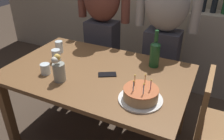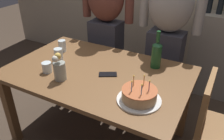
{
  "view_description": "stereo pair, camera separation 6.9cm",
  "coord_description": "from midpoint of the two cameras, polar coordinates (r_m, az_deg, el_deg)",
  "views": [
    {
      "loc": [
        0.84,
        -1.44,
        1.69
      ],
      "look_at": [
        0.18,
        -0.09,
        0.84
      ],
      "focal_mm": 37.16,
      "sensor_mm": 36.0,
      "label": 1
    },
    {
      "loc": [
        0.9,
        -1.41,
        1.69
      ],
      "look_at": [
        0.18,
        -0.09,
        0.84
      ],
      "focal_mm": 37.16,
      "sensor_mm": 36.0,
      "label": 2
    }
  ],
  "objects": [
    {
      "name": "shelf_cabinet",
      "position": [
        2.99,
        23.34,
        3.74
      ],
      "size": [
        0.69,
        0.3,
        1.28
      ],
      "color": "#9E9384",
      "rests_on": "ground_plane"
    },
    {
      "name": "person_woman_cardigan",
      "position": [
        2.33,
        11.71,
        8.35
      ],
      "size": [
        0.61,
        0.27,
        1.66
      ],
      "rotation": [
        0.0,
        0.0,
        3.14
      ],
      "color": "#33333D",
      "rests_on": "ground_plane"
    },
    {
      "name": "water_glass_far",
      "position": [
        2.11,
        -14.4,
        3.45
      ],
      "size": [
        0.08,
        0.08,
        0.11
      ],
      "primitive_type": "cylinder",
      "color": "silver",
      "rests_on": "dining_table"
    },
    {
      "name": "cell_phone",
      "position": [
        1.86,
        -2.22,
        -1.12
      ],
      "size": [
        0.16,
        0.13,
        0.01
      ],
      "primitive_type": "cube",
      "rotation": [
        0.0,
        0.0,
        0.52
      ],
      "color": "black",
      "rests_on": "dining_table"
    },
    {
      "name": "water_glass_side",
      "position": [
        2.28,
        -13.71,
        5.56
      ],
      "size": [
        0.07,
        0.07,
        0.11
      ],
      "primitive_type": "cylinder",
      "color": "silver",
      "rests_on": "dining_table"
    },
    {
      "name": "dining_table",
      "position": [
        1.97,
        -4.74,
        -2.77
      ],
      "size": [
        1.5,
        0.96,
        0.74
      ],
      "color": "brown",
      "rests_on": "ground_plane"
    },
    {
      "name": "birthday_cake",
      "position": [
        1.57,
        5.82,
        -6.08
      ],
      "size": [
        0.3,
        0.3,
        0.17
      ],
      "color": "white",
      "rests_on": "dining_table"
    },
    {
      "name": "flower_vase",
      "position": [
        1.79,
        -14.09,
        0.25
      ],
      "size": [
        0.09,
        0.1,
        0.23
      ],
      "color": "#999E93",
      "rests_on": "dining_table"
    },
    {
      "name": "dining_chair",
      "position": [
        1.9,
        23.09,
        -11.53
      ],
      "size": [
        0.42,
        0.42,
        0.87
      ],
      "rotation": [
        0.0,
        0.0,
        1.57
      ],
      "color": "olive",
      "rests_on": "ground_plane"
    },
    {
      "name": "wine_bottle",
      "position": [
        1.96,
        9.51,
        4.12
      ],
      "size": [
        0.08,
        0.08,
        0.32
      ],
      "color": "#194723",
      "rests_on": "dining_table"
    },
    {
      "name": "water_glass_near",
      "position": [
        1.94,
        -17.05,
        0.26
      ],
      "size": [
        0.08,
        0.08,
        0.09
      ],
      "primitive_type": "cylinder",
      "color": "silver",
      "rests_on": "dining_table"
    },
    {
      "name": "person_man_bearded",
      "position": [
        2.57,
        -3.26,
        10.87
      ],
      "size": [
        0.61,
        0.27,
        1.66
      ],
      "rotation": [
        0.0,
        0.0,
        3.14
      ],
      "color": "#33333D",
      "rests_on": "ground_plane"
    },
    {
      "name": "ground_plane",
      "position": [
        2.37,
        -4.09,
        -16.02
      ],
      "size": [
        10.0,
        10.0,
        0.0
      ],
      "primitive_type": "plane",
      "color": "#47382B"
    }
  ]
}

